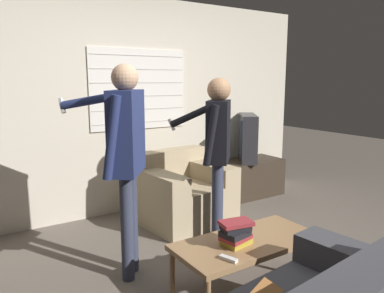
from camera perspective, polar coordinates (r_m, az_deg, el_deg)
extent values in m
plane|color=#665B51|center=(3.21, 6.46, -19.66)|extent=(16.00, 16.00, 0.00)
cube|color=beige|center=(4.55, -9.68, 6.01)|extent=(5.20, 0.06, 2.55)
cube|color=silver|center=(4.55, -8.07, 8.61)|extent=(1.22, 0.02, 0.94)
cube|color=#A4A099|center=(4.57, -7.88, 3.67)|extent=(1.20, 0.00, 0.01)
cube|color=#A4A099|center=(4.55, -7.93, 5.64)|extent=(1.20, 0.00, 0.01)
cube|color=#A4A099|center=(4.54, -7.98, 7.62)|extent=(1.20, 0.00, 0.01)
cube|color=#A4A099|center=(4.54, -8.03, 9.60)|extent=(1.20, 0.00, 0.01)
cube|color=#A4A099|center=(4.54, -8.08, 11.59)|extent=(1.20, 0.00, 0.01)
cube|color=#A4A099|center=(4.55, -8.13, 13.57)|extent=(1.20, 0.00, 0.01)
cube|color=#424247|center=(2.54, 24.92, -16.24)|extent=(0.33, 0.87, 0.18)
cube|color=tan|center=(4.28, -1.08, -8.59)|extent=(1.03, 0.92, 0.44)
cube|color=tan|center=(4.41, -3.59, -2.74)|extent=(0.96, 0.31, 0.35)
cube|color=tan|center=(4.41, 2.53, -3.76)|extent=(0.33, 0.84, 0.20)
cube|color=tan|center=(3.99, -5.12, -5.30)|extent=(0.33, 0.84, 0.20)
cube|color=#9E754C|center=(2.98, 8.45, -14.25)|extent=(1.15, 0.54, 0.04)
cylinder|color=#9E754C|center=(2.96, -3.03, -18.54)|extent=(0.04, 0.04, 0.34)
cylinder|color=#9E754C|center=(3.55, 12.52, -13.66)|extent=(0.04, 0.04, 0.34)
cylinder|color=#9E754C|center=(3.28, 18.48, -16.07)|extent=(0.04, 0.04, 0.34)
cube|color=#33281E|center=(5.24, 8.32, -4.77)|extent=(0.99, 0.49, 0.50)
cube|color=#2D2D33|center=(5.13, 8.48, 1.35)|extent=(0.54, 0.65, 0.63)
cube|color=navy|center=(5.12, 7.34, 1.36)|extent=(0.33, 0.46, 0.52)
cylinder|color=#33384C|center=(3.07, -9.88, -12.22)|extent=(0.10, 0.10, 0.87)
cylinder|color=#33384C|center=(3.20, -9.18, -11.22)|extent=(0.10, 0.10, 0.87)
cube|color=navy|center=(2.94, -9.95, 2.14)|extent=(0.42, 0.45, 0.65)
sphere|color=tan|center=(2.91, -10.21, 10.32)|extent=(0.21, 0.21, 0.21)
cylinder|color=navy|center=(2.73, -12.12, 1.26)|extent=(0.17, 0.15, 0.62)
cylinder|color=navy|center=(3.23, -14.28, 6.98)|extent=(0.53, 0.44, 0.18)
cube|color=white|center=(3.34, -19.19, 5.90)|extent=(0.06, 0.06, 0.13)
cylinder|color=#33384C|center=(3.73, 3.78, -8.54)|extent=(0.10, 0.10, 0.80)
cylinder|color=#33384C|center=(3.85, 4.03, -7.92)|extent=(0.10, 0.10, 0.80)
cube|color=black|center=(3.63, 4.04, 2.31)|extent=(0.40, 0.40, 0.60)
sphere|color=#A87A56|center=(3.60, 4.12, 8.64)|extent=(0.22, 0.22, 0.22)
cylinder|color=black|center=(3.44, 2.93, 1.67)|extent=(0.16, 0.16, 0.57)
cylinder|color=black|center=(3.85, 0.60, 5.03)|extent=(0.44, 0.43, 0.30)
cube|color=white|center=(3.92, -3.13, 3.35)|extent=(0.08, 0.08, 0.13)
cube|color=gold|center=(2.89, 6.79, -14.19)|extent=(0.23, 0.18, 0.04)
cube|color=maroon|center=(2.86, 6.69, -13.57)|extent=(0.24, 0.20, 0.03)
cube|color=black|center=(2.83, 6.58, -13.00)|extent=(0.22, 0.19, 0.04)
cube|color=black|center=(2.82, 6.63, -12.15)|extent=(0.22, 0.18, 0.04)
cube|color=maroon|center=(2.80, 6.73, -11.52)|extent=(0.26, 0.19, 0.03)
cylinder|color=#194C9E|center=(3.04, 7.64, -12.11)|extent=(0.07, 0.07, 0.12)
cylinder|color=silver|center=(3.02, 7.67, -11.00)|extent=(0.06, 0.06, 0.00)
cube|color=white|center=(2.65, 5.56, -16.67)|extent=(0.08, 0.14, 0.02)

